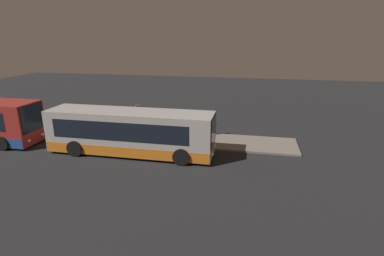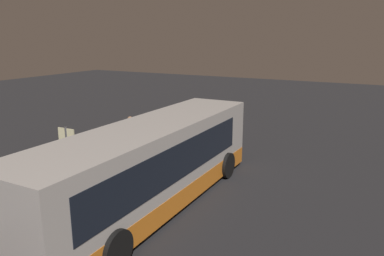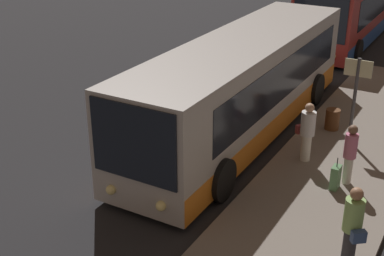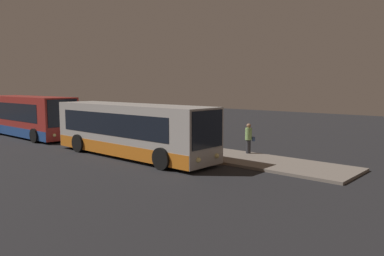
% 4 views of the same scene
% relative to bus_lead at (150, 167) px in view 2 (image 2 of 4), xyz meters
% --- Properties ---
extents(ground, '(80.00, 80.00, 0.00)m').
position_rel_bus_lead_xyz_m(ground, '(1.49, 0.04, -1.50)').
color(ground, '#232326').
extents(platform, '(20.00, 3.47, 0.14)m').
position_rel_bus_lead_xyz_m(platform, '(1.49, 3.37, -1.43)').
color(platform, slate).
rests_on(platform, ground).
extents(bus_lead, '(11.45, 2.81, 3.00)m').
position_rel_bus_lead_xyz_m(bus_lead, '(0.00, 0.00, 0.00)').
color(bus_lead, '#B2ADA8').
rests_on(bus_lead, ground).
extents(passenger_boarding, '(0.61, 0.66, 1.68)m').
position_rel_bus_lead_xyz_m(passenger_boarding, '(1.11, 2.43, -0.46)').
color(passenger_boarding, silver).
rests_on(passenger_boarding, platform).
extents(passenger_waiting, '(0.37, 0.37, 1.61)m').
position_rel_bus_lead_xyz_m(passenger_waiting, '(1.81, 3.78, -0.47)').
color(passenger_waiting, silver).
rests_on(passenger_waiting, platform).
extents(passenger_with_bags, '(0.64, 0.61, 1.74)m').
position_rel_bus_lead_xyz_m(passenger_with_bags, '(4.99, 4.66, -0.42)').
color(passenger_with_bags, '#2D2D33').
rests_on(passenger_with_bags, platform).
extents(suitcase, '(0.35, 0.19, 0.86)m').
position_rel_bus_lead_xyz_m(suitcase, '(2.23, 3.60, -1.05)').
color(suitcase, '#598C59').
rests_on(suitcase, platform).
extents(sign_post, '(0.10, 0.78, 2.56)m').
position_rel_bus_lead_xyz_m(sign_post, '(-0.68, 3.19, 0.29)').
color(sign_post, '#4C4C51').
rests_on(sign_post, platform).
extents(trash_bin, '(0.44, 0.44, 0.65)m').
position_rel_bus_lead_xyz_m(trash_bin, '(-1.29, 2.49, -1.03)').
color(trash_bin, '#593319').
rests_on(trash_bin, platform).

